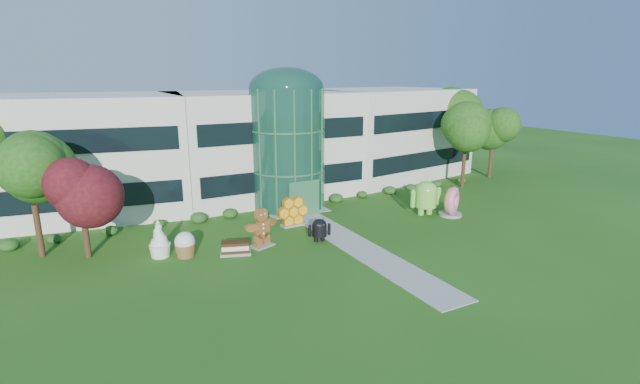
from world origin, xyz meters
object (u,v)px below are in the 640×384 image
android_black (319,228)px  gingerbread (262,227)px  donut (451,201)px  android_green (426,195)px

android_black → gingerbread: size_ratio=0.64×
gingerbread → donut: bearing=-22.9°
android_black → gingerbread: bearing=-177.8°
android_green → android_black: size_ratio=1.77×
android_green → gingerbread: size_ratio=1.13×
android_black → android_green: bearing=23.7°
android_black → donut: (11.84, 0.15, 0.28)m
android_green → donut: (1.52, -1.23, -0.42)m
android_black → gingerbread: (-3.75, 0.92, 0.41)m
donut → gingerbread: size_ratio=0.83×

